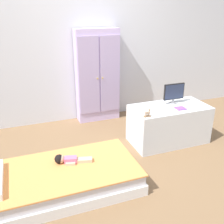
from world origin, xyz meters
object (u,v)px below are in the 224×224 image
object	(u,v)px
rocking_horse_toy	(148,113)
doll	(66,159)
tv_monitor	(174,92)
book_purple	(180,108)
bed	(56,180)
wardrobe	(98,76)
tv_stand	(169,124)

from	to	relation	value
rocking_horse_toy	doll	bearing A→B (deg)	-168.34
tv_monitor	doll	bearing A→B (deg)	-162.46
tv_monitor	book_purple	bearing A→B (deg)	-96.38
rocking_horse_toy	book_purple	distance (m)	0.52
bed	rocking_horse_toy	bearing A→B (deg)	15.00
tv_monitor	rocking_horse_toy	world-z (taller)	tv_monitor
wardrobe	tv_stand	size ratio (longest dim) A/B	1.40
doll	tv_monitor	xyz separation A→B (m)	(1.59, 0.50, 0.40)
bed	rocking_horse_toy	distance (m)	1.31
doll	book_purple	world-z (taller)	book_purple
book_purple	tv_stand	bearing A→B (deg)	122.91
doll	tv_stand	xyz separation A→B (m)	(1.49, 0.41, -0.02)
book_purple	doll	bearing A→B (deg)	-169.47
bed	rocking_horse_toy	xyz separation A→B (m)	(1.19, 0.32, 0.45)
book_purple	wardrobe	bearing A→B (deg)	121.75
rocking_horse_toy	book_purple	xyz separation A→B (m)	(0.52, 0.07, -0.04)
bed	book_purple	xyz separation A→B (m)	(1.70, 0.39, 0.41)
bed	rocking_horse_toy	size ratio (longest dim) A/B	15.76
doll	tv_monitor	size ratio (longest dim) A/B	1.29
bed	doll	bearing A→B (deg)	36.64
tv_stand	book_purple	distance (m)	0.30
doll	bed	bearing A→B (deg)	-143.36
bed	book_purple	world-z (taller)	book_purple
tv_stand	tv_monitor	xyz separation A→B (m)	(0.10, 0.09, 0.42)
doll	tv_monitor	distance (m)	1.72
wardrobe	rocking_horse_toy	xyz separation A→B (m)	(0.23, -1.28, -0.16)
doll	tv_stand	size ratio (longest dim) A/B	0.37
wardrobe	book_purple	size ratio (longest dim) A/B	11.73
doll	book_purple	xyz separation A→B (m)	(1.57, 0.29, 0.25)
rocking_horse_toy	book_purple	bearing A→B (deg)	8.21
bed	book_purple	bearing A→B (deg)	12.97
tv_stand	rocking_horse_toy	size ratio (longest dim) A/B	9.73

